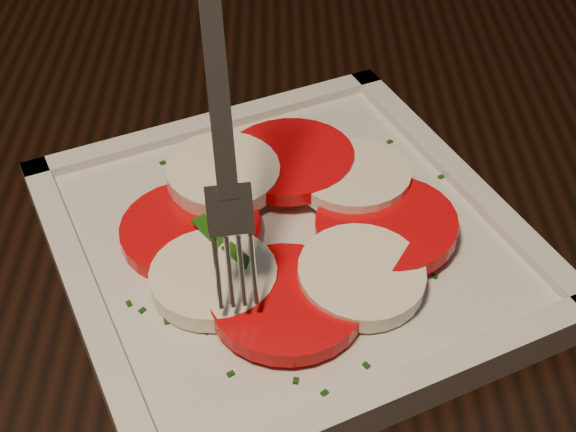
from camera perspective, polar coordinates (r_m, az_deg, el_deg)
table at (r=0.58m, az=2.49°, el=-3.89°), size 1.25×0.87×0.75m
plate at (r=0.45m, az=0.00°, el=-2.12°), size 0.31×0.31×0.01m
caprese_salad at (r=0.44m, az=-0.01°, el=-0.60°), size 0.19×0.20×0.02m
fork at (r=0.37m, az=-5.09°, el=9.05°), size 0.04×0.09×0.18m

